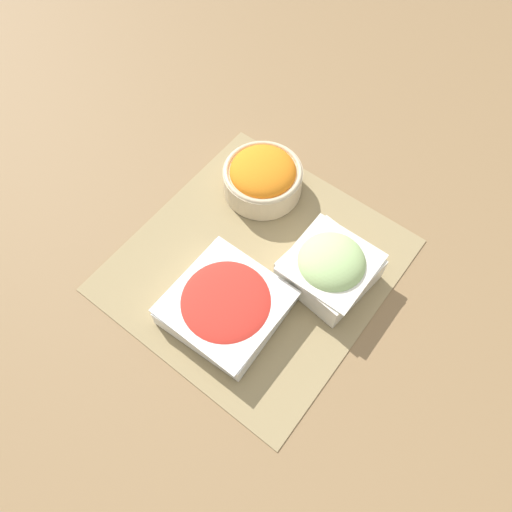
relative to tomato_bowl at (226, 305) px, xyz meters
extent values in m
plane|color=olive|center=(0.11, 0.02, -0.03)|extent=(3.00, 3.00, 0.00)
cube|color=#937F56|center=(0.11, 0.02, -0.03)|extent=(0.47, 0.45, 0.00)
cube|color=white|center=(0.00, 0.00, -0.01)|extent=(0.19, 0.19, 0.04)
cube|color=white|center=(0.00, 0.00, 0.01)|extent=(0.18, 0.18, 0.00)
ellipsoid|color=red|center=(0.00, 0.00, 0.01)|extent=(0.16, 0.16, 0.03)
cylinder|color=beige|center=(0.25, 0.11, 0.00)|extent=(0.15, 0.15, 0.05)
torus|color=beige|center=(0.25, 0.11, 0.03)|extent=(0.15, 0.15, 0.01)
ellipsoid|color=orange|center=(0.25, 0.11, 0.03)|extent=(0.13, 0.13, 0.05)
cube|color=silver|center=(0.16, -0.10, 0.00)|extent=(0.15, 0.15, 0.06)
cube|color=silver|center=(0.16, -0.10, 0.03)|extent=(0.14, 0.14, 0.00)
ellipsoid|color=#A8CC7F|center=(0.16, -0.10, 0.03)|extent=(0.12, 0.12, 0.06)
camera|label=1|loc=(-0.24, -0.25, 0.78)|focal=35.00mm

